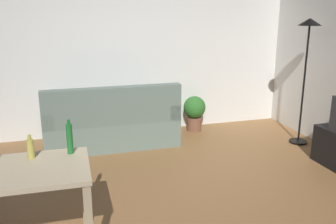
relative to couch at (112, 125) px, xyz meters
name	(u,v)px	position (x,y,z in m)	size (l,w,h in m)	color
ground_plane	(172,190)	(0.43, -1.59, -0.32)	(5.20, 4.40, 0.02)	olive
wall_rear	(131,48)	(0.43, 0.61, 1.04)	(5.20, 0.10, 2.70)	white
couch	(112,125)	(0.00, 0.00, 0.00)	(1.89, 0.84, 0.92)	slate
torchiere_lamp	(307,47)	(2.68, -0.68, 1.11)	(0.32, 0.32, 1.81)	black
desk	(9,183)	(-1.09, -2.35, 0.34)	(1.21, 0.73, 0.76)	#C6B28E
potted_plant	(194,111)	(1.39, 0.31, 0.02)	(0.36, 0.36, 0.57)	brown
bottle_squat	(31,148)	(-0.93, -2.15, 0.54)	(0.06, 0.06, 0.20)	#BCB24C
bottle_green	(70,138)	(-0.62, -2.13, 0.59)	(0.05, 0.05, 0.30)	#1E722D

